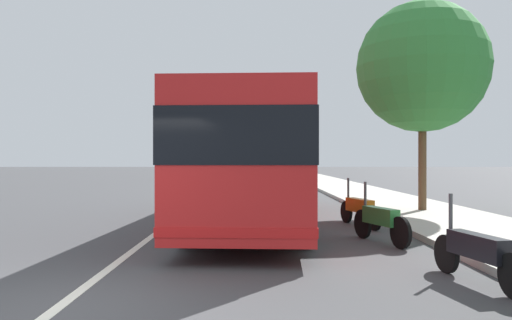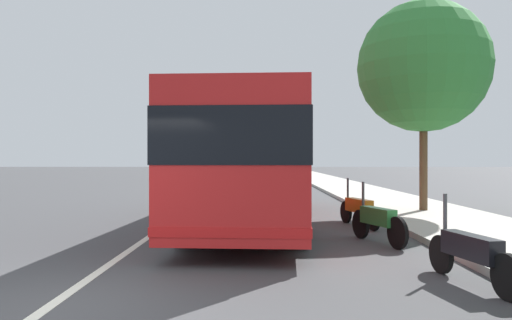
# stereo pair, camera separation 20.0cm
# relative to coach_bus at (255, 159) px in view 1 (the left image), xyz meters

# --- Properties ---
(ground_plane) EXTENTS (220.00, 220.00, 0.00)m
(ground_plane) POSITION_rel_coach_bus_xyz_m (-8.32, 2.38, -1.79)
(ground_plane) COLOR #424244
(sidewalk_curb) EXTENTS (110.00, 3.60, 0.14)m
(sidewalk_curb) POSITION_rel_coach_bus_xyz_m (1.68, -5.37, -1.72)
(sidewalk_curb) COLOR #B2ADA3
(sidewalk_curb) RESTS_ON ground
(lane_divider_line) EXTENTS (110.00, 0.16, 0.01)m
(lane_divider_line) POSITION_rel_coach_bus_xyz_m (1.68, 2.38, -1.79)
(lane_divider_line) COLOR silver
(lane_divider_line) RESTS_ON ground
(coach_bus) EXTENTS (12.54, 3.31, 3.15)m
(coach_bus) POSITION_rel_coach_bus_xyz_m (0.00, 0.00, 0.00)
(coach_bus) COLOR red
(coach_bus) RESTS_ON ground
(motorcycle_far_end) EXTENTS (2.13, 0.48, 1.25)m
(motorcycle_far_end) POSITION_rel_coach_bus_xyz_m (-7.10, -3.10, -1.33)
(motorcycle_far_end) COLOR black
(motorcycle_far_end) RESTS_ON ground
(motorcycle_nearest_curb) EXTENTS (2.01, 0.73, 1.27)m
(motorcycle_nearest_curb) POSITION_rel_coach_bus_xyz_m (-3.53, -2.63, -1.32)
(motorcycle_nearest_curb) COLOR black
(motorcycle_nearest_curb) RESTS_ON ground
(motorcycle_angled) EXTENTS (2.15, 0.65, 1.25)m
(motorcycle_angled) POSITION_rel_coach_bus_xyz_m (-0.87, -2.74, -1.32)
(motorcycle_angled) COLOR black
(motorcycle_angled) RESTS_ON ground
(car_ahead_same_lane) EXTENTS (4.59, 2.03, 1.45)m
(car_ahead_same_lane) POSITION_rel_coach_bus_xyz_m (24.07, 0.57, -1.12)
(car_ahead_same_lane) COLOR red
(car_ahead_same_lane) RESTS_ON ground
(car_side_street) EXTENTS (4.10, 1.86, 1.47)m
(car_side_street) POSITION_rel_coach_bus_xyz_m (36.92, 4.25, -1.08)
(car_side_street) COLOR #2D7238
(car_side_street) RESTS_ON ground
(car_behind_bus) EXTENTS (3.94, 1.78, 1.53)m
(car_behind_bus) POSITION_rel_coach_bus_xyz_m (28.01, 5.33, -1.07)
(car_behind_bus) COLOR black
(car_behind_bus) RESTS_ON ground
(roadside_tree_mid_block) EXTENTS (4.20, 4.20, 6.85)m
(roadside_tree_mid_block) POSITION_rel_coach_bus_xyz_m (2.10, -5.38, 2.95)
(roadside_tree_mid_block) COLOR brown
(roadside_tree_mid_block) RESTS_ON ground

